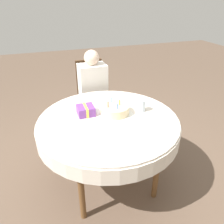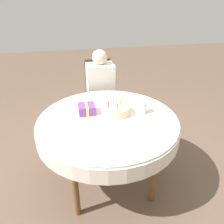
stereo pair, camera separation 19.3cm
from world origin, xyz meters
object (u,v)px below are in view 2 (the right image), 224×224
Objects in this scene: chair at (100,96)px; drinking_glass at (143,107)px; gift_box at (87,109)px; person at (101,88)px; birthday_cake at (115,110)px.

drinking_glass is (0.26, -0.88, 0.26)m from chair.
gift_box is at bearing -108.04° from chair.
drinking_glass is 0.73× the size of gift_box.
person is 0.76m from birthday_cake.
chair reaches higher than gift_box.
gift_box is (-0.50, 0.10, -0.02)m from drinking_glass.
birthday_cake is at bearing -15.07° from gift_box.
person is at bearing -90.00° from chair.
birthday_cake is at bearing -89.92° from chair.
person is 7.38× the size of gift_box.
person reaches higher than chair.
chair is 3.75× the size of birthday_cake.
chair is at bearing 90.00° from person.
chair is 0.87× the size of person.
chair is 0.85m from gift_box.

